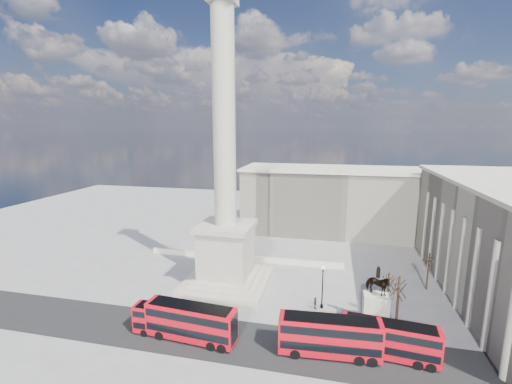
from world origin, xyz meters
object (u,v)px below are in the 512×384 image
at_px(red_bus_d, 390,340).
at_px(equestrian_statue, 376,305).
at_px(pedestrian_standing, 359,328).
at_px(pedestrian_crossing, 315,303).
at_px(red_bus_c, 330,336).
at_px(pedestrian_walking, 348,331).
at_px(red_bus_a, 171,321).
at_px(nelsons_column, 226,212).
at_px(red_bus_b, 191,322).
at_px(victorian_lamp, 323,283).

relative_size(red_bus_d, equestrian_statue, 1.29).
relative_size(pedestrian_standing, pedestrian_crossing, 0.97).
height_order(red_bus_c, pedestrian_standing, red_bus_c).
bearing_deg(pedestrian_standing, equestrian_statue, -174.31).
relative_size(equestrian_statue, pedestrian_walking, 5.43).
distance_m(red_bus_c, equestrian_statue, 9.77).
bearing_deg(red_bus_a, red_bus_d, 4.86).
height_order(nelsons_column, red_bus_b, nelsons_column).
xyz_separation_m(red_bus_a, equestrian_statue, (26.13, 8.25, 0.93)).
relative_size(red_bus_c, pedestrian_standing, 6.70).
xyz_separation_m(nelsons_column, red_bus_d, (24.44, -14.11, -10.59)).
distance_m(pedestrian_standing, pedestrian_crossing, 7.84).
xyz_separation_m(pedestrian_walking, pedestrian_standing, (1.51, 0.99, 0.11)).
relative_size(nelsons_column, victorian_lamp, 7.43).
distance_m(red_bus_d, equestrian_statue, 6.67).
xyz_separation_m(nelsons_column, red_bus_c, (17.58, -15.27, -10.39)).
bearing_deg(red_bus_c, red_bus_d, 5.90).
distance_m(red_bus_d, pedestrian_standing, 5.35).
height_order(nelsons_column, pedestrian_walking, nelsons_column).
bearing_deg(pedestrian_walking, red_bus_b, -165.60).
bearing_deg(equestrian_statue, pedestrian_walking, -137.17).
height_order(nelsons_column, victorian_lamp, nelsons_column).
distance_m(victorian_lamp, equestrian_statue, 7.94).
bearing_deg(red_bus_a, pedestrian_crossing, 32.50).
distance_m(nelsons_column, red_bus_d, 30.15).
bearing_deg(nelsons_column, equestrian_statue, -17.76).
bearing_deg(pedestrian_standing, red_bus_d, 84.87).
bearing_deg(red_bus_b, pedestrian_crossing, 41.49).
distance_m(nelsons_column, red_bus_b, 19.14).
bearing_deg(red_bus_d, nelsons_column, 155.76).
xyz_separation_m(red_bus_c, equestrian_statue, (5.96, 7.73, 0.48)).
relative_size(red_bus_c, equestrian_statue, 1.40).
bearing_deg(red_bus_c, pedestrian_standing, 50.96).
relative_size(red_bus_d, pedestrian_walking, 7.01).
bearing_deg(red_bus_d, victorian_lamp, 135.79).
height_order(red_bus_c, equestrian_statue, equestrian_statue).
bearing_deg(red_bus_c, nelsons_column, 135.35).
xyz_separation_m(red_bus_d, victorian_lamp, (-8.14, 9.70, 1.63)).
distance_m(red_bus_b, equestrian_statue, 24.63).
xyz_separation_m(red_bus_c, victorian_lamp, (-1.28, 10.85, 1.42)).
bearing_deg(red_bus_b, pedestrian_walking, 19.41).
relative_size(nelsons_column, pedestrian_standing, 27.76).
bearing_deg(red_bus_d, pedestrian_crossing, 140.52).
distance_m(red_bus_a, victorian_lamp, 22.13).
distance_m(nelsons_column, pedestrian_standing, 26.44).
distance_m(nelsons_column, equestrian_statue, 26.63).
bearing_deg(pedestrian_standing, red_bus_b, -26.17).
bearing_deg(victorian_lamp, red_bus_c, -83.25).
height_order(victorian_lamp, pedestrian_crossing, victorian_lamp).
relative_size(red_bus_b, pedestrian_crossing, 6.45).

